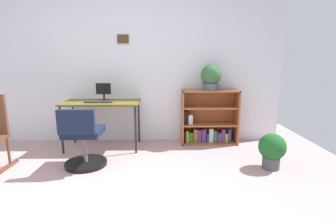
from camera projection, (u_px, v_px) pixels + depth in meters
ground_plane at (85, 215)px, 2.20m from camera, size 6.24×6.24×0.00m
wall_back at (120, 70)px, 4.07m from camera, size 5.20×0.12×2.31m
desk at (102, 105)px, 3.76m from camera, size 1.12×0.58×0.72m
monitor at (104, 92)px, 3.79m from camera, size 0.22×0.16×0.26m
keyboard at (99, 102)px, 3.66m from camera, size 0.39×0.11×0.02m
office_chair at (83, 142)px, 3.11m from camera, size 0.52×0.55×0.78m
bookshelf_low at (208, 120)px, 4.06m from camera, size 0.89×0.30×0.86m
potted_plant_on_shelf at (211, 77)px, 3.87m from camera, size 0.31×0.31×0.39m
potted_plant_floor at (272, 149)px, 3.09m from camera, size 0.33×0.33×0.45m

